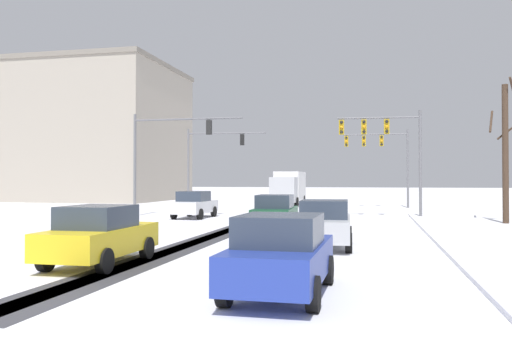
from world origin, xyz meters
The scene contains 16 objects.
ground_plane centered at (0.00, 0.00, 0.00)m, with size 300.00×300.00×0.00m, color white.
wheel_track_left_lane centered at (-0.15, 13.38, 0.00)m, with size 1.16×29.44×0.01m, color #38383D.
wheel_track_right_lane centered at (-0.56, 13.38, 0.00)m, with size 0.96×29.44×0.01m, color #38383D.
sidewalk_kerb_right centered at (10.23, 12.04, 0.06)m, with size 4.00×29.44×0.12m, color white.
traffic_signal_far_left centered at (-7.02, 32.90, 4.46)m, with size 6.51×0.66×6.50m.
traffic_signal_far_right centered at (6.72, 36.72, 4.77)m, with size 5.35×0.42×6.50m.
traffic_signal_near_right centered at (6.86, 24.63, 4.76)m, with size 5.03×0.62×6.50m.
traffic_signal_near_left centered at (-6.80, 22.77, 4.49)m, with size 7.17×0.38×6.50m.
car_white_lead centered at (-4.53, 21.91, 0.82)m, with size 1.90×4.14×1.62m.
car_dark_green_second centered at (1.63, 15.48, 0.82)m, with size 1.96×4.17×1.62m.
car_silver_third centered at (4.43, 9.63, 0.82)m, with size 1.98×4.17×1.62m.
car_yellow_cab_fourth centered at (-1.22, 4.58, 0.82)m, with size 1.87×4.12×1.62m.
car_blue_fifth centered at (4.24, 1.96, 0.82)m, with size 1.88×4.13×1.62m.
box_truck_delivery centered at (-1.31, 38.05, 1.63)m, with size 2.34×7.41×3.02m.
bare_tree_sidewalk_mid centered at (12.92, 21.75, 3.93)m, with size 2.08×2.05×7.71m.
office_building_far_left_block centered at (-30.76, 46.45, 7.55)m, with size 29.53×16.59×15.09m.
Camera 1 is at (6.07, -8.59, 2.32)m, focal length 37.24 mm.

